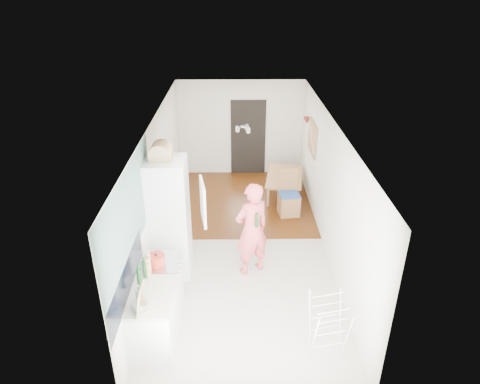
{
  "coord_description": "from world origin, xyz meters",
  "views": [
    {
      "loc": [
        -0.14,
        -7.08,
        4.75
      ],
      "look_at": [
        -0.05,
        0.2,
        1.08
      ],
      "focal_mm": 32.0,
      "sensor_mm": 36.0,
      "label": 1
    }
  ],
  "objects_px": {
    "person": "(252,222)",
    "dining_table": "(285,187)",
    "stool": "(253,225)",
    "dining_chair": "(289,194)",
    "drying_rack": "(328,327)"
  },
  "relations": [
    {
      "from": "dining_chair",
      "to": "stool",
      "type": "relative_size",
      "value": 2.59
    },
    {
      "from": "dining_chair",
      "to": "drying_rack",
      "type": "relative_size",
      "value": 1.14
    },
    {
      "from": "person",
      "to": "drying_rack",
      "type": "height_order",
      "value": "person"
    },
    {
      "from": "dining_chair",
      "to": "stool",
      "type": "distance_m",
      "value": 1.16
    },
    {
      "from": "person",
      "to": "stool",
      "type": "height_order",
      "value": "person"
    },
    {
      "from": "person",
      "to": "stool",
      "type": "relative_size",
      "value": 5.23
    },
    {
      "from": "person",
      "to": "stool",
      "type": "bearing_deg",
      "value": -122.3
    },
    {
      "from": "stool",
      "to": "drying_rack",
      "type": "relative_size",
      "value": 0.44
    },
    {
      "from": "drying_rack",
      "to": "dining_chair",
      "type": "bearing_deg",
      "value": 78.68
    },
    {
      "from": "dining_chair",
      "to": "person",
      "type": "bearing_deg",
      "value": -121.14
    },
    {
      "from": "person",
      "to": "dining_table",
      "type": "xyz_separation_m",
      "value": [
        0.92,
        2.98,
        -0.81
      ]
    },
    {
      "from": "drying_rack",
      "to": "person",
      "type": "bearing_deg",
      "value": 105.24
    },
    {
      "from": "drying_rack",
      "to": "dining_table",
      "type": "bearing_deg",
      "value": 78.16
    },
    {
      "from": "dining_table",
      "to": "dining_chair",
      "type": "relative_size",
      "value": 1.22
    },
    {
      "from": "person",
      "to": "stool",
      "type": "distance_m",
      "value": 1.52
    }
  ]
}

